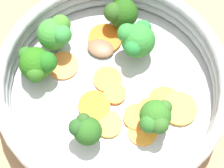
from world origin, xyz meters
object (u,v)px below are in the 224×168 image
(broccoli_floret_5, at_px, (156,118))
(mushroom_piece_0, at_px, (101,48))
(carrot_slice_0, at_px, (179,109))
(broccoli_floret_1, at_px, (86,130))
(carrot_slice_2, at_px, (94,106))
(carrot_slice_7, at_px, (63,66))
(broccoli_floret_2, at_px, (121,12))
(carrot_slice_8, at_px, (110,78))
(broccoli_floret_4, at_px, (56,33))
(skillet, at_px, (112,92))
(carrot_slice_9, at_px, (118,92))
(broccoli_floret_0, at_px, (37,64))
(carrot_slice_1, at_px, (164,102))
(broccoli_floret_3, at_px, (137,40))
(carrot_slice_3, at_px, (137,117))
(carrot_slice_10, at_px, (142,131))
(carrot_slice_6, at_px, (150,110))
(carrot_slice_4, at_px, (105,39))
(carrot_slice_5, at_px, (108,124))

(broccoli_floret_5, distance_m, mushroom_piece_0, 0.13)
(broccoli_floret_5, bearing_deg, carrot_slice_0, 98.39)
(broccoli_floret_1, bearing_deg, carrot_slice_2, 144.48)
(carrot_slice_7, bearing_deg, broccoli_floret_2, 106.31)
(carrot_slice_8, relative_size, broccoli_floret_4, 0.70)
(skillet, relative_size, mushroom_piece_0, 7.40)
(carrot_slice_9, bearing_deg, mushroom_piece_0, 175.48)
(broccoli_floret_0, height_order, broccoli_floret_4, broccoli_floret_4)
(carrot_slice_0, relative_size, carrot_slice_8, 1.22)
(carrot_slice_1, distance_m, broccoli_floret_5, 0.04)
(broccoli_floret_3, xyz_separation_m, broccoli_floret_4, (-0.05, -0.09, 0.00))
(carrot_slice_0, xyz_separation_m, mushroom_piece_0, (-0.12, -0.05, 0.00))
(carrot_slice_2, distance_m, broccoli_floret_5, 0.08)
(broccoli_floret_1, distance_m, broccoli_floret_2, 0.17)
(broccoli_floret_2, bearing_deg, broccoli_floret_5, -10.60)
(carrot_slice_0, relative_size, carrot_slice_2, 1.10)
(carrot_slice_3, bearing_deg, broccoli_floret_3, 155.04)
(carrot_slice_7, relative_size, carrot_slice_10, 1.10)
(broccoli_floret_2, bearing_deg, broccoli_floret_0, -78.17)
(carrot_slice_8, relative_size, carrot_slice_9, 1.28)
(carrot_slice_3, bearing_deg, carrot_slice_6, 95.16)
(carrot_slice_2, bearing_deg, skillet, 112.52)
(carrot_slice_6, distance_m, broccoli_floret_0, 0.15)
(carrot_slice_4, height_order, carrot_slice_9, same)
(carrot_slice_0, height_order, broccoli_floret_5, broccoli_floret_5)
(carrot_slice_0, xyz_separation_m, broccoli_floret_1, (-0.01, -0.12, 0.03))
(broccoli_floret_2, xyz_separation_m, broccoli_floret_3, (0.05, -0.00, 0.01))
(carrot_slice_0, bearing_deg, carrot_slice_2, -117.06)
(carrot_slice_0, xyz_separation_m, carrot_slice_9, (-0.05, -0.06, 0.00))
(carrot_slice_1, height_order, carrot_slice_2, same)
(broccoli_floret_2, bearing_deg, broccoli_floret_4, -91.55)
(carrot_slice_0, bearing_deg, skillet, -133.37)
(carrot_slice_4, bearing_deg, broccoli_floret_0, -82.69)
(carrot_slice_2, xyz_separation_m, broccoli_floret_0, (-0.07, -0.04, 0.03))
(carrot_slice_3, bearing_deg, carrot_slice_2, -130.51)
(carrot_slice_8, distance_m, mushroom_piece_0, 0.04)
(carrot_slice_2, bearing_deg, carrot_slice_7, -168.18)
(skillet, bearing_deg, carrot_slice_10, 8.18)
(carrot_slice_8, xyz_separation_m, mushroom_piece_0, (-0.04, 0.01, 0.00))
(carrot_slice_2, height_order, broccoli_floret_5, broccoli_floret_5)
(carrot_slice_6, distance_m, carrot_slice_9, 0.04)
(skillet, bearing_deg, carrot_slice_5, -30.02)
(carrot_slice_7, distance_m, broccoli_floret_3, 0.10)
(broccoli_floret_1, bearing_deg, broccoli_floret_2, 140.80)
(carrot_slice_0, distance_m, broccoli_floret_4, 0.18)
(broccoli_floret_5, bearing_deg, broccoli_floret_1, -104.70)
(carrot_slice_3, xyz_separation_m, broccoli_floret_4, (-0.13, -0.05, 0.03))
(carrot_slice_5, xyz_separation_m, broccoli_floret_1, (0.00, -0.03, 0.03))
(broccoli_floret_0, bearing_deg, carrot_slice_3, 39.40)
(carrot_slice_10, distance_m, broccoli_floret_2, 0.16)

